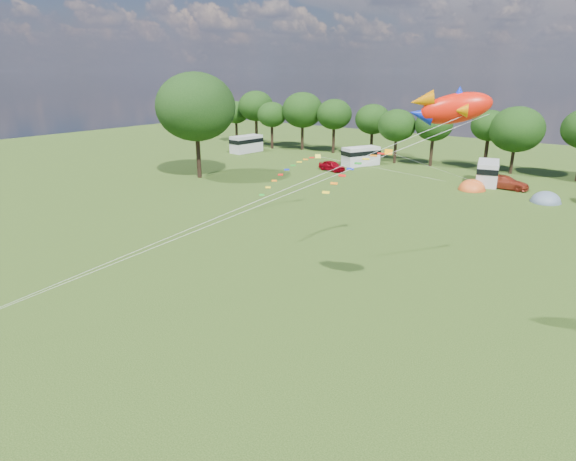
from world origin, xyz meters
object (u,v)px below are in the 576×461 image
Objects in this scene: campervan_a at (246,143)px; campervan_b at (361,156)px; campervan_c at (488,172)px; big_tree at (196,107)px; tent_orange at (472,190)px; tent_greyblue at (545,202)px; car_c at (505,182)px; car_a at (332,166)px; fish_kite at (449,108)px.

campervan_b is (21.58, 1.29, -0.07)m from campervan_a.
campervan_b is 0.98× the size of campervan_c.
big_tree reaches higher than campervan_c.
campervan_c is (30.96, 19.09, -7.52)m from big_tree.
tent_orange is 1.01× the size of tent_greyblue.
campervan_c reaches higher than car_c.
car_c reaches higher than tent_greyblue.
campervan_c is (18.51, -1.42, 0.04)m from campervan_b.
car_c is 0.86× the size of campervan_b.
tent_orange is (19.23, 0.47, -0.68)m from car_a.
fish_kite is at bearing 177.33° from campervan_c.
campervan_b is (-20.98, 2.66, 0.68)m from car_c.
big_tree is at bearing -149.84° from campervan_a.
big_tree is 44.50m from fish_kite.
tent_orange is (39.68, -4.36, -1.50)m from campervan_a.
big_tree is at bearing 117.00° from car_c.
campervan_c is 41.78m from fish_kite.
campervan_c is at bearing -63.62° from car_a.
tent_greyblue is 36.41m from fish_kite.
tent_greyblue is (8.06, -0.92, 0.00)m from tent_orange.
campervan_b is (12.46, 20.51, -7.56)m from big_tree.
campervan_b is at bearing 2.50° from car_a.
campervan_b is at bearing 58.72° from big_tree.
car_a is at bearing -165.83° from campervan_b.
campervan_a reaches higher than car_a.
big_tree is 25.16m from campervan_b.
fish_kite reaches higher than tent_greyblue.
big_tree is 38.79m from car_c.
campervan_a reaches higher than campervan_c.
car_a is 0.71× the size of campervan_a.
campervan_a is at bearing 89.63° from car_a.
campervan_b is at bearing 102.40° from fish_kite.
car_c is 1.52× the size of tent_greyblue.
campervan_b is at bearing -81.81° from campervan_a.
campervan_a is 1.58× the size of fish_kite.
campervan_c is 4.51m from tent_orange.
tent_orange is 0.91× the size of fish_kite.
campervan_c is at bearing -69.79° from campervan_b.
car_c is at bearing -131.34° from campervan_c.
campervan_b is at bearing 165.89° from tent_greyblue.
car_c is at bearing -72.63° from campervan_b.
campervan_b is (1.12, 6.12, 0.75)m from car_a.
big_tree is 2.23× the size of campervan_a.
campervan_b is 27.01m from tent_greyblue.
big_tree is 3.14× the size of car_a.
campervan_b reaches higher than car_c.
car_c is at bearing 28.10° from big_tree.
campervan_c is 1.62× the size of fish_kite.
big_tree is 42.03m from tent_greyblue.
fish_kite is (28.06, -34.91, 11.04)m from car_a.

